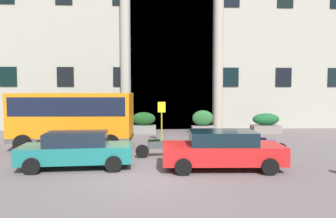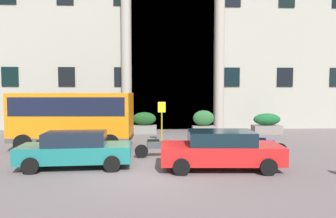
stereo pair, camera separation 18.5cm
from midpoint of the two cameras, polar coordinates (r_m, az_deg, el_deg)
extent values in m
cube|color=#625859|center=(11.38, -3.76, -12.46)|extent=(80.00, 64.00, 0.12)
cube|color=#9D9B8C|center=(29.08, -3.02, 15.73)|extent=(36.76, 9.00, 18.40)
cube|color=black|center=(24.13, 1.11, 8.70)|extent=(6.32, 0.12, 10.47)
cylinder|color=#9D978C|center=(23.87, -7.45, 8.73)|extent=(0.75, 0.75, 10.47)
cylinder|color=#A2998A|center=(24.30, 9.60, 8.62)|extent=(0.75, 0.75, 10.47)
cube|color=black|center=(26.22, -26.81, 5.32)|extent=(1.25, 0.08, 1.46)
cube|color=black|center=(24.80, -17.88, 5.65)|extent=(1.25, 0.08, 1.46)
cube|color=black|center=(24.03, -8.13, 5.86)|extent=(1.25, 0.08, 1.46)
cube|color=black|center=(24.66, 11.79, 5.76)|extent=(1.25, 0.08, 1.46)
cube|color=black|center=(26.01, 20.84, 5.48)|extent=(1.25, 0.08, 1.46)
cube|color=orange|center=(17.01, -16.64, -1.31)|extent=(6.14, 2.58, 2.45)
cube|color=black|center=(16.98, -16.68, 0.61)|extent=(5.78, 2.60, 0.93)
cube|color=black|center=(16.41, -6.65, -0.07)|extent=(0.13, 1.99, 1.16)
cube|color=#4B4847|center=(17.14, -16.58, -4.99)|extent=(6.15, 2.62, 0.24)
cylinder|color=black|center=(17.85, -8.92, -4.94)|extent=(0.91, 0.31, 0.90)
cylinder|color=black|center=(15.55, -10.21, -6.22)|extent=(0.91, 0.31, 0.90)
cylinder|color=black|center=(18.95, -21.77, -4.66)|extent=(0.91, 0.31, 0.90)
cylinder|color=black|center=(16.79, -24.71, -5.76)|extent=(0.91, 0.31, 0.90)
cylinder|color=#9E9A1C|center=(17.97, -0.86, -2.55)|extent=(0.08, 0.08, 2.32)
cube|color=yellow|center=(17.86, -0.86, 0.34)|extent=(0.44, 0.03, 0.60)
cube|color=gray|center=(23.26, -24.18, -3.65)|extent=(1.60, 0.89, 0.56)
ellipsoid|color=#2A693A|center=(23.18, -24.23, -1.71)|extent=(1.53, 0.80, 1.02)
cube|color=gray|center=(21.59, 6.76, -3.86)|extent=(1.52, 0.71, 0.58)
ellipsoid|color=#275C2D|center=(21.50, 6.77, -1.67)|extent=(1.46, 0.64, 1.07)
cube|color=slate|center=(22.41, -15.34, -3.73)|extent=(1.66, 0.78, 0.56)
ellipsoid|color=#1E5220|center=(22.33, -15.37, -1.96)|extent=(1.59, 0.70, 0.83)
cube|color=slate|center=(21.91, -4.12, -3.75)|extent=(1.71, 0.77, 0.58)
ellipsoid|color=#1A461C|center=(21.82, -4.13, -1.79)|extent=(1.64, 0.69, 0.92)
cube|color=slate|center=(22.86, 17.86, -3.59)|extent=(1.97, 0.95, 0.59)
ellipsoid|color=#185228|center=(22.78, 17.90, -1.82)|extent=(1.89, 0.86, 0.84)
cube|color=red|center=(12.35, 10.06, -7.98)|extent=(4.67, 2.04, 0.69)
cube|color=black|center=(12.25, 10.09, -5.19)|extent=(2.55, 1.73, 0.52)
cylinder|color=black|center=(13.64, 15.90, -8.28)|extent=(0.63, 0.23, 0.62)
cylinder|color=black|center=(11.92, 18.36, -10.05)|extent=(0.63, 0.23, 0.62)
cylinder|color=black|center=(13.15, 2.53, -8.59)|extent=(0.63, 0.23, 0.62)
cylinder|color=black|center=(11.35, 2.95, -10.56)|extent=(0.63, 0.23, 0.62)
cube|color=#1A6A66|center=(12.91, -16.14, -7.70)|extent=(4.42, 1.97, 0.64)
cube|color=black|center=(12.81, -16.18, -5.20)|extent=(2.42, 1.64, 0.51)
cylinder|color=black|center=(13.62, -9.33, -8.21)|extent=(0.63, 0.24, 0.62)
cylinder|color=black|center=(11.96, -9.80, -9.87)|extent=(0.63, 0.24, 0.62)
cylinder|color=black|center=(14.10, -21.44, -8.01)|extent=(0.63, 0.24, 0.62)
cylinder|color=black|center=(12.51, -23.54, -9.53)|extent=(0.63, 0.24, 0.62)
cylinder|color=black|center=(15.45, 20.25, -7.01)|extent=(0.61, 0.25, 0.60)
cylinder|color=black|center=(15.32, 14.74, -7.00)|extent=(0.61, 0.27, 0.60)
cube|color=#1C3899|center=(15.32, 17.52, -5.98)|extent=(0.97, 0.48, 0.32)
cube|color=black|center=(15.28, 16.86, -5.31)|extent=(0.55, 0.33, 0.12)
cylinder|color=#A5A5A8|center=(15.34, 19.86, -4.88)|extent=(0.17, 0.54, 0.03)
cylinder|color=black|center=(15.01, -18.45, -7.28)|extent=(0.61, 0.24, 0.60)
cylinder|color=black|center=(15.12, -23.43, -7.32)|extent=(0.61, 0.26, 0.60)
cube|color=silver|center=(15.00, -20.98, -6.26)|extent=(0.87, 0.43, 0.32)
cube|color=black|center=(14.99, -21.68, -5.58)|extent=(0.55, 0.32, 0.12)
cylinder|color=#A5A5A8|center=(14.92, -18.90, -5.10)|extent=(0.16, 0.54, 0.03)
cylinder|color=black|center=(14.39, 1.30, -7.57)|extent=(0.61, 0.18, 0.60)
cylinder|color=black|center=(14.19, -4.53, -7.74)|extent=(0.61, 0.20, 0.60)
cube|color=#40464A|center=(14.22, -1.60, -6.55)|extent=(0.95, 0.36, 0.32)
cube|color=black|center=(14.16, -2.32, -5.86)|extent=(0.54, 0.26, 0.12)
cylinder|color=#A5A5A8|center=(14.27, 0.84, -5.30)|extent=(0.10, 0.55, 0.03)
camera|label=1|loc=(0.09, -89.69, 0.02)|focal=33.25mm
camera|label=2|loc=(0.09, 90.31, -0.02)|focal=33.25mm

